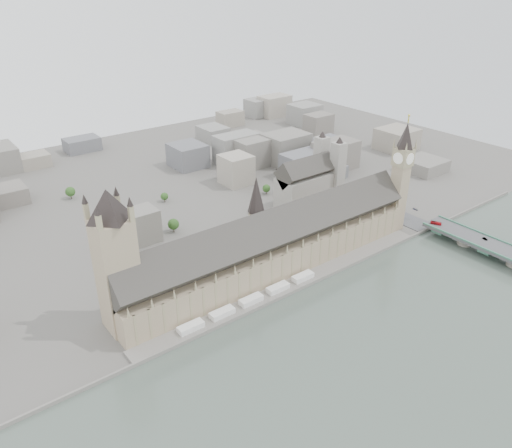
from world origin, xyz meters
TOP-DOWN VIEW (x-y plane):
  - ground at (0.00, 0.00)m, footprint 900.00×900.00m
  - river_thames at (0.00, -165.00)m, footprint 600.00×600.00m
  - embankment_wall at (0.00, -15.00)m, footprint 600.00×1.50m
  - river_terrace at (0.00, -7.50)m, footprint 270.00×15.00m
  - terrace_tents at (-40.00, -7.00)m, footprint 118.00×7.00m
  - palace_of_westminster at (0.00, 19.70)m, footprint 265.00×40.73m
  - elizabeth_tower at (138.00, 8.00)m, footprint 17.00×17.00m
  - victoria_tower at (-122.00, 26.00)m, footprint 30.00×30.00m
  - central_tower at (-10.00, 26.00)m, footprint 13.00×13.00m
  - westminster_bridge at (162.00, -87.50)m, footprint 25.00×325.00m
  - westminster_abbey at (110.92, 95.00)m, footprint 68.00×36.00m
  - city_skyline_inland at (0.00, 245.00)m, footprint 720.00×360.00m
  - park_trees at (-10.00, 60.00)m, footprint 110.00×30.00m
  - red_bus_north at (157.14, -22.73)m, footprint 6.01×9.72m
  - car_silver at (165.75, -65.37)m, footprint 2.44×4.79m
  - car_approach at (168.12, 7.37)m, footprint 2.52×5.34m

SIDE VIEW (x-z plane):
  - ground at x=0.00m, z-range 0.00..0.00m
  - river_thames at x=0.00m, z-range 0.00..0.00m
  - river_terrace at x=0.00m, z-range 0.00..2.00m
  - embankment_wall at x=0.00m, z-range 0.00..3.00m
  - terrace_tents at x=-40.00m, z-range 2.00..6.00m
  - westminster_bridge at x=162.00m, z-range 0.00..10.25m
  - park_trees at x=-10.00m, z-range 0.00..15.00m
  - car_approach at x=168.12m, z-range 10.25..11.75m
  - car_silver at x=165.75m, z-range 10.25..11.75m
  - red_bus_north at x=157.14m, z-range 10.25..12.94m
  - city_skyline_inland at x=0.00m, z-range 0.00..38.00m
  - palace_of_westminster at x=0.00m, z-range -5.02..50.43m
  - westminster_abbey at x=110.92m, z-range -6.92..57.08m
  - victoria_tower at x=-122.00m, z-range 5.20..105.20m
  - central_tower at x=-10.00m, z-range 33.92..81.92m
  - elizabeth_tower at x=138.00m, z-range 4.34..111.84m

